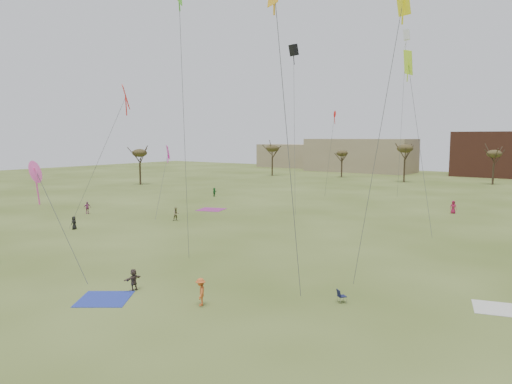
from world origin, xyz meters
The scene contains 17 objects.
ground centered at (0.00, 0.00, 0.00)m, with size 260.00×260.00×0.00m, color #3E4E18.
spectator_fore_b centered at (-17.69, 19.16, 0.86)m, with size 0.83×0.65×1.71m, color #93895D.
spectator_fore_c centered at (0.13, -2.60, 0.76)m, with size 1.42×0.45×1.53m, color brown.
flyer_mid_a centered at (-22.99, 8.10, 0.76)m, with size 0.74×0.48×1.52m, color black.
flyer_mid_b centered at (5.90, -2.10, 0.88)m, with size 1.13×0.65×1.75m, color #D76128.
spectator_mid_d centered at (-31.68, 15.92, 0.84)m, with size 0.99×0.41×1.68m, color #AA4686.
flyer_far_a centered at (-30.27, 41.14, 0.77)m, with size 1.43×0.46×1.54m, color #256F32.
flyer_far_b centered at (9.37, 45.74, 0.90)m, with size 0.88×0.57×1.80m, color #A01B42.
blanket_blue centered at (-0.02, -4.93, 0.00)m, with size 3.21×3.21×0.03m, color #2739A9.
blanket_cream centered at (21.12, 8.15, 0.00)m, with size 2.65×2.65×0.03m, color silver.
blanket_plum centered at (-20.20, 28.76, 0.00)m, with size 3.59×3.59×0.03m, color #982E7E.
camp_chair_center centered at (12.86, 3.58, 0.26)m, with size 0.73×0.74×0.87m.
kites_aloft centered at (-0.42, 30.51, 19.90)m, with size 61.07×58.68×25.88m.
tree_line centered at (-2.85, 79.12, 7.09)m, with size 117.44×49.32×8.91m.
building_tan centered at (-35.00, 115.00, 5.00)m, with size 32.00×14.00×10.00m, color #937F60.
building_brick centered at (5.00, 120.00, 6.00)m, with size 26.00×16.00×12.00m, color brown.
building_tan_west centered at (-65.00, 122.00, 4.00)m, with size 20.00×12.00×8.00m, color #937F60.
Camera 1 is at (25.92, -23.85, 10.55)m, focal length 33.84 mm.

